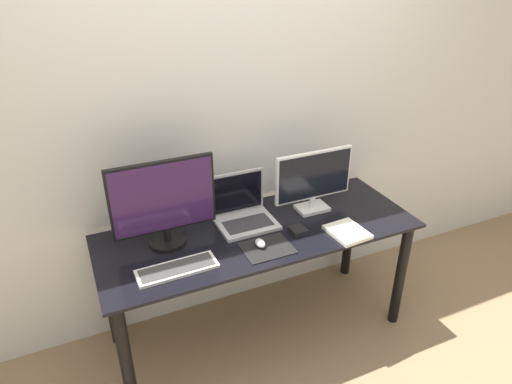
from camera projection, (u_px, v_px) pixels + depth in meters
ground_plane at (283, 368)px, 2.56m from camera, size 12.00×12.00×0.00m
wall_back at (231, 117)px, 2.56m from camera, size 7.00×0.05×2.50m
desk at (259, 250)px, 2.54m from camera, size 1.74×0.66×0.73m
monitor_left at (164, 202)px, 2.26m from camera, size 0.53×0.19×0.46m
monitor_right at (314, 179)px, 2.59m from camera, size 0.47×0.13×0.37m
laptop at (243, 210)px, 2.54m from camera, size 0.32×0.26×0.27m
keyboard at (177, 269)px, 2.16m from camera, size 0.39×0.14×0.02m
mousepad at (267, 248)px, 2.33m from camera, size 0.25×0.20×0.00m
mouse at (260, 243)px, 2.33m from camera, size 0.05×0.07×0.04m
book at (347, 232)px, 2.45m from camera, size 0.20×0.23×0.02m
power_brick at (298, 231)px, 2.45m from camera, size 0.08×0.09×0.03m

